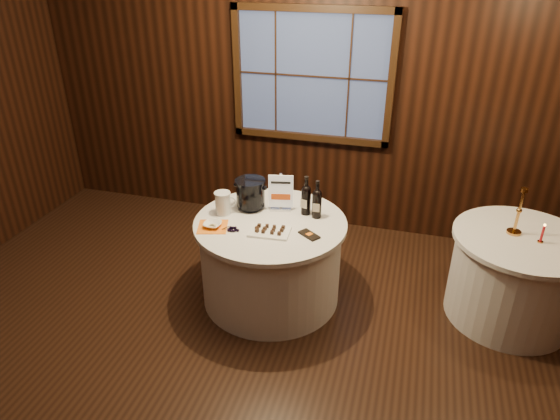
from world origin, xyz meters
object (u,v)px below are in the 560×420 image
(side_table, at_px, (514,277))
(sign_stand, at_px, (281,198))
(cracker_bowl, at_px, (212,225))
(brass_candlestick, at_px, (517,217))
(port_bottle_right, at_px, (317,202))
(glass_pitcher, at_px, (223,203))
(main_table, at_px, (271,260))
(port_bottle_left, at_px, (306,198))
(chocolate_plate, at_px, (270,231))
(red_candle, at_px, (542,235))
(ice_bucket, at_px, (250,193))
(grape_bunch, at_px, (233,229))
(chocolate_box, at_px, (309,235))

(side_table, height_order, sign_stand, sign_stand)
(cracker_bowl, xyz_separation_m, brass_candlestick, (2.35, 0.57, 0.12))
(sign_stand, bearing_deg, port_bottle_right, -20.26)
(cracker_bowl, bearing_deg, glass_pitcher, 89.96)
(main_table, distance_m, port_bottle_right, 0.66)
(side_table, bearing_deg, main_table, -171.47)
(main_table, bearing_deg, side_table, 8.53)
(main_table, relative_size, sign_stand, 3.76)
(main_table, relative_size, port_bottle_left, 3.70)
(chocolate_plate, height_order, red_candle, red_candle)
(ice_bucket, xyz_separation_m, chocolate_plate, (0.28, -0.36, -0.12))
(main_table, xyz_separation_m, side_table, (2.00, 0.30, 0.00))
(sign_stand, distance_m, port_bottle_left, 0.23)
(brass_candlestick, bearing_deg, glass_pitcher, -172.12)
(side_table, xyz_separation_m, cracker_bowl, (-2.42, -0.52, 0.40))
(grape_bunch, bearing_deg, cracker_bowl, 174.88)
(chocolate_plate, distance_m, glass_pitcher, 0.52)
(sign_stand, distance_m, ice_bucket, 0.26)
(glass_pitcher, distance_m, cracker_bowl, 0.25)
(grape_bunch, bearing_deg, red_candle, 11.79)
(side_table, height_order, grape_bunch, grape_bunch)
(chocolate_plate, bearing_deg, sign_stand, 93.13)
(port_bottle_right, distance_m, cracker_bowl, 0.88)
(glass_pitcher, height_order, cracker_bowl, glass_pitcher)
(chocolate_plate, bearing_deg, chocolate_box, 7.54)
(chocolate_box, height_order, glass_pitcher, glass_pitcher)
(chocolate_box, distance_m, glass_pitcher, 0.81)
(port_bottle_left, height_order, cracker_bowl, port_bottle_left)
(port_bottle_left, bearing_deg, main_table, -125.02)
(side_table, distance_m, ice_bucket, 2.30)
(port_bottle_right, relative_size, grape_bunch, 2.20)
(port_bottle_left, relative_size, ice_bucket, 1.29)
(cracker_bowl, distance_m, brass_candlestick, 2.42)
(chocolate_box, xyz_separation_m, red_candle, (1.74, 0.39, 0.06))
(side_table, height_order, chocolate_plate, chocolate_plate)
(port_bottle_right, bearing_deg, chocolate_box, -91.28)
(brass_candlestick, bearing_deg, port_bottle_right, -173.90)
(ice_bucket, bearing_deg, glass_pitcher, -140.16)
(glass_pitcher, relative_size, cracker_bowl, 1.39)
(main_table, distance_m, side_table, 2.02)
(ice_bucket, height_order, red_candle, ice_bucket)
(sign_stand, relative_size, ice_bucket, 1.27)
(glass_pitcher, relative_size, brass_candlestick, 0.50)
(glass_pitcher, bearing_deg, brass_candlestick, -15.35)
(glass_pitcher, bearing_deg, cracker_bowl, -113.27)
(cracker_bowl, xyz_separation_m, red_candle, (2.53, 0.47, 0.04))
(brass_candlestick, bearing_deg, sign_stand, -176.30)
(chocolate_plate, relative_size, brass_candlestick, 0.85)
(chocolate_box, bearing_deg, red_candle, 48.72)
(chocolate_box, xyz_separation_m, brass_candlestick, (1.56, 0.49, 0.14))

